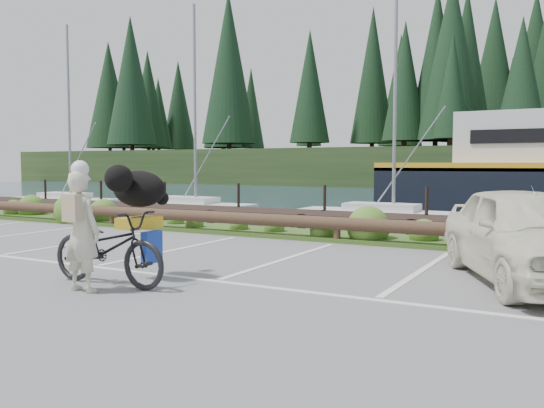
{
  "coord_description": "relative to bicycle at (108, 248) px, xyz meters",
  "views": [
    {
      "loc": [
        5.02,
        -7.74,
        1.83
      ],
      "look_at": [
        0.02,
        1.41,
        1.1
      ],
      "focal_mm": 38.0,
      "sensor_mm": 36.0,
      "label": 1
    }
  ],
  "objects": [
    {
      "name": "ground",
      "position": [
        1.26,
        1.39,
        -0.57
      ],
      "size": [
        72.0,
        72.0,
        0.0
      ],
      "primitive_type": "plane",
      "color": "#605F62"
    },
    {
      "name": "vegetation_strip",
      "position": [
        1.26,
        6.69,
        -0.52
      ],
      "size": [
        34.0,
        1.6,
        0.1
      ],
      "primitive_type": "cube",
      "color": "#3D5B21",
      "rests_on": "ground"
    },
    {
      "name": "log_rail",
      "position": [
        1.26,
        5.99,
        -0.57
      ],
      "size": [
        32.0,
        0.3,
        0.6
      ],
      "primitive_type": null,
      "color": "#443021",
      "rests_on": "ground"
    },
    {
      "name": "bicycle",
      "position": [
        0.0,
        0.0,
        0.0
      ],
      "size": [
        2.17,
        0.78,
        1.14
      ],
      "primitive_type": "imported",
      "rotation": [
        0.0,
        0.0,
        1.56
      ],
      "color": "black",
      "rests_on": "ground"
    },
    {
      "name": "cyclist",
      "position": [
        -0.0,
        -0.51,
        0.3
      ],
      "size": [
        0.64,
        0.42,
        1.73
      ],
      "primitive_type": "imported",
      "rotation": [
        0.0,
        0.0,
        3.13
      ],
      "color": "beige",
      "rests_on": "ground"
    },
    {
      "name": "dog",
      "position": [
        0.01,
        0.69,
        0.86
      ],
      "size": [
        0.5,
        1.01,
        0.58
      ],
      "primitive_type": "ellipsoid",
      "rotation": [
        0.0,
        0.0,
        1.56
      ],
      "color": "black",
      "rests_on": "bicycle"
    },
    {
      "name": "parked_car",
      "position": [
        5.54,
        3.22,
        0.18
      ],
      "size": [
        3.47,
        4.76,
        1.51
      ],
      "primitive_type": "imported",
      "rotation": [
        0.0,
        0.0,
        0.43
      ],
      "color": "silver",
      "rests_on": "ground"
    }
  ]
}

